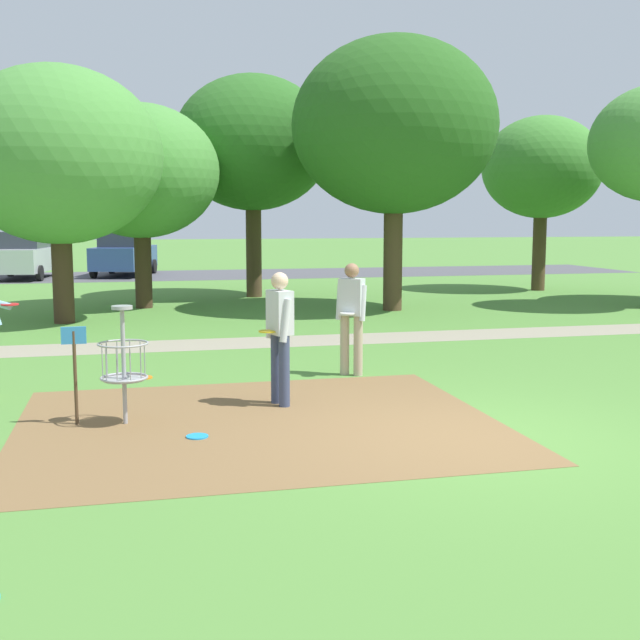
{
  "coord_description": "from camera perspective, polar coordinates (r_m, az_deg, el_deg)",
  "views": [
    {
      "loc": [
        -3.56,
        -7.86,
        2.4
      ],
      "look_at": [
        -1.09,
        2.63,
        1.0
      ],
      "focal_mm": 44.64,
      "sensor_mm": 36.0,
      "label": 1
    }
  ],
  "objects": [
    {
      "name": "parking_lot_strip",
      "position": [
        33.71,
        -7.18,
        3.26
      ],
      "size": [
        36.0,
        6.0,
        0.01
      ],
      "primitive_type": "cube",
      "color": "#4C4C51",
      "rests_on": "ground"
    },
    {
      "name": "player_throwing",
      "position": [
        12.04,
        2.27,
        0.56
      ],
      "size": [
        0.47,
        0.45,
        1.71
      ],
      "color": "tan",
      "rests_on": "ground"
    },
    {
      "name": "player_waiting_left",
      "position": [
        10.11,
        -2.9,
        -0.75
      ],
      "size": [
        0.44,
        0.5,
        1.71
      ],
      "color": "#384260",
      "rests_on": "ground"
    },
    {
      "name": "tree_mid_right",
      "position": [
        20.71,
        5.35,
        13.65
      ],
      "size": [
        5.2,
        5.2,
        6.89
      ],
      "color": "#4C3823",
      "rests_on": "ground"
    },
    {
      "name": "gravel_path",
      "position": [
        15.6,
        0.09,
        -1.45
      ],
      "size": [
        40.0,
        1.37,
        0.0
      ],
      "primitive_type": "cube",
      "color": "gray",
      "rests_on": "ground"
    },
    {
      "name": "parked_car_center_left",
      "position": [
        33.73,
        -13.86,
        4.67
      ],
      "size": [
        2.77,
        4.51,
        1.84
      ],
      "color": "#2D4784",
      "rests_on": "ground"
    },
    {
      "name": "tree_mid_left",
      "position": [
        18.95,
        -18.29,
        11.11
      ],
      "size": [
        4.63,
        4.63,
        5.73
      ],
      "color": "#422D1E",
      "rests_on": "ground"
    },
    {
      "name": "parked_car_leftmost",
      "position": [
        33.21,
        -20.47,
        4.38
      ],
      "size": [
        2.4,
        4.41,
        1.84
      ],
      "color": "#B2B7BC",
      "rests_on": "ground"
    },
    {
      "name": "disc_golf_basket",
      "position": [
        9.49,
        -14.26,
        -2.82
      ],
      "size": [
        0.98,
        0.58,
        1.39
      ],
      "color": "#9E9EA3",
      "rests_on": "ground"
    },
    {
      "name": "tree_far_left",
      "position": [
        24.16,
        -4.85,
        12.48
      ],
      "size": [
        4.67,
        4.67,
        6.56
      ],
      "color": "#4C3823",
      "rests_on": "ground"
    },
    {
      "name": "ground_plane",
      "position": [
        8.96,
        10.81,
        -8.27
      ],
      "size": [
        160.0,
        160.0,
        0.0
      ],
      "primitive_type": "plane",
      "color": "#518438"
    },
    {
      "name": "frisbee_near_basket",
      "position": [
        12.24,
        -12.52,
        -4.04
      ],
      "size": [
        0.26,
        0.26,
        0.02
      ],
      "primitive_type": "cylinder",
      "color": "orange",
      "rests_on": "ground"
    },
    {
      "name": "frisbee_mid_grass",
      "position": [
        8.91,
        -8.8,
        -8.26
      ],
      "size": [
        0.24,
        0.24,
        0.02
      ],
      "primitive_type": "cylinder",
      "color": "#1E93DB",
      "rests_on": "ground"
    },
    {
      "name": "tree_mid_center",
      "position": [
        27.17,
        15.63,
        10.45
      ],
      "size": [
        3.87,
        3.87,
        5.64
      ],
      "color": "#4C3823",
      "rests_on": "ground"
    },
    {
      "name": "tree_near_left",
      "position": [
        21.59,
        -12.75,
        10.33
      ],
      "size": [
        4.1,
        4.1,
        5.33
      ],
      "color": "#422D1E",
      "rests_on": "ground"
    },
    {
      "name": "dirt_tee_pad",
      "position": [
        9.41,
        -4.39,
        -7.37
      ],
      "size": [
        5.54,
        4.65,
        0.01
      ],
      "primitive_type": "cube",
      "color": "brown",
      "rests_on": "ground"
    }
  ]
}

